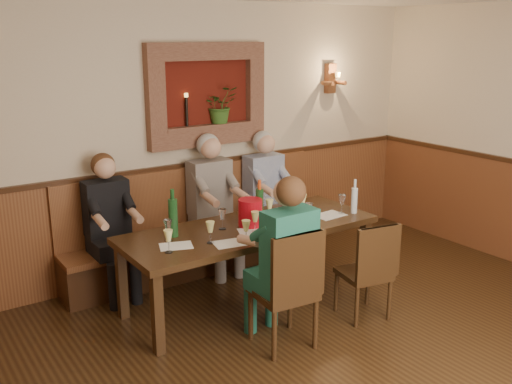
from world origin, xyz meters
TOP-DOWN VIEW (x-y plane):
  - room_shell at (0.00, 0.00)m, footprint 6.04×6.04m
  - wainscoting at (0.00, -0.00)m, footprint 6.02×6.02m
  - wall_niche at (0.24, 2.94)m, footprint 1.36×0.30m
  - wall_sconce at (1.90, 2.93)m, footprint 0.25×0.20m
  - dining_table at (0.00, 1.85)m, footprint 2.40×0.90m
  - bench at (0.00, 2.79)m, footprint 3.00×0.45m
  - chair_near_left at (-0.22, 1.03)m, footprint 0.49×0.49m
  - chair_near_right at (0.67, 1.02)m, footprint 0.46×0.46m
  - person_bench_left at (-1.02, 2.69)m, footprint 0.41×0.50m
  - person_bench_mid at (0.11, 2.69)m, footprint 0.44×0.54m
  - person_bench_right at (0.80, 2.69)m, footprint 0.43×0.52m
  - person_chair_front at (-0.22, 1.07)m, footprint 0.42×0.52m
  - spittoon_bucket at (0.01, 1.86)m, footprint 0.28×0.28m
  - wine_bottle_green_a at (0.15, 1.91)m, footprint 0.10×0.10m
  - wine_bottle_green_b at (-0.70, 2.00)m, footprint 0.09×0.09m
  - water_bottle at (1.08, 1.61)m, footprint 0.08×0.08m
  - tasting_sheet_a at (-0.80, 1.77)m, footprint 0.32×0.27m
  - tasting_sheet_b at (-0.05, 1.71)m, footprint 0.34×0.29m
  - tasting_sheet_c at (0.82, 1.69)m, footprint 0.31×0.23m
  - tasting_sheet_d at (-0.39, 1.57)m, footprint 0.32×0.26m
  - wine_glass_0 at (-0.05, 1.69)m, footprint 0.08×0.08m
  - wine_glass_1 at (0.66, 1.90)m, footprint 0.08×0.08m
  - wine_glass_2 at (0.28, 1.93)m, footprint 0.08×0.08m
  - wine_glass_3 at (-0.52, 1.67)m, footprint 0.08×0.08m
  - wine_glass_4 at (-0.26, 1.53)m, footprint 0.08×0.08m
  - wine_glass_5 at (-0.25, 1.92)m, footprint 0.08×0.08m
  - wine_glass_6 at (-0.91, 1.67)m, footprint 0.08×0.08m
  - wine_glass_7 at (0.51, 1.63)m, footprint 0.08×0.08m
  - wine_glass_8 at (0.96, 1.67)m, footprint 0.08×0.08m
  - wine_glass_9 at (-0.79, 1.92)m, footprint 0.08×0.08m

SIDE VIEW (x-z plane):
  - chair_near_right at x=0.67m, z-range -0.19..0.71m
  - chair_near_left at x=-0.22m, z-range -0.21..0.80m
  - bench at x=0.00m, z-range -0.23..0.88m
  - person_bench_left at x=-1.02m, z-range -0.12..1.27m
  - wainscoting at x=0.00m, z-range 0.01..1.16m
  - person_chair_front at x=-0.22m, z-range -0.12..1.31m
  - person_bench_right at x=0.80m, z-range -0.12..1.31m
  - person_bench_mid at x=0.11m, z-range -0.12..1.35m
  - dining_table at x=0.00m, z-range 0.30..1.05m
  - tasting_sheet_a at x=-0.80m, z-range 0.75..0.75m
  - tasting_sheet_b at x=-0.05m, z-range 0.75..0.75m
  - tasting_sheet_c at x=0.82m, z-range 0.75..0.75m
  - tasting_sheet_d at x=-0.39m, z-range 0.75..0.75m
  - wine_glass_0 at x=-0.05m, z-range 0.75..0.94m
  - wine_glass_1 at x=0.66m, z-range 0.75..0.94m
  - wine_glass_2 at x=0.28m, z-range 0.75..0.94m
  - wine_glass_3 at x=-0.52m, z-range 0.75..0.94m
  - wine_glass_4 at x=-0.26m, z-range 0.75..0.94m
  - wine_glass_5 at x=-0.25m, z-range 0.75..0.94m
  - wine_glass_6 at x=-0.91m, z-range 0.75..0.94m
  - wine_glass_7 at x=0.51m, z-range 0.75..0.94m
  - wine_glass_8 at x=0.96m, z-range 0.75..0.94m
  - wine_glass_9 at x=-0.79m, z-range 0.75..0.94m
  - spittoon_bucket at x=0.01m, z-range 0.75..1.00m
  - water_bottle at x=1.08m, z-range 0.72..1.06m
  - wine_bottle_green_a at x=0.15m, z-range 0.71..1.12m
  - wine_bottle_green_b at x=-0.70m, z-range 0.71..1.14m
  - wall_niche at x=0.24m, z-range 1.28..2.34m
  - room_shell at x=0.00m, z-range 0.48..3.30m
  - wall_sconce at x=1.90m, z-range 1.77..2.12m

